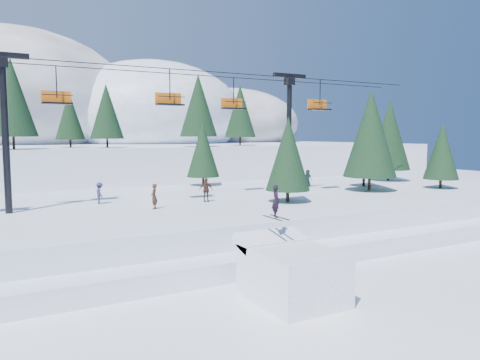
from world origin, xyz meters
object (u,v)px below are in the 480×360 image
chairlift (153,111)px  banner_near (336,257)px  banner_far (344,253)px  jump_kicker (291,272)px

chairlift → banner_near: bearing=-63.6°
banner_near → banner_far: 1.16m
chairlift → banner_near: (6.46, -13.05, -8.78)m
banner_far → jump_kicker: bearing=-149.8°
banner_near → jump_kicker: bearing=-148.7°
banner_near → chairlift: bearing=116.4°
banner_far → banner_near: bearing=-156.0°
jump_kicker → chairlift: 18.27m
jump_kicker → chairlift: bearing=93.4°
jump_kicker → banner_near: jump_kicker is taller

